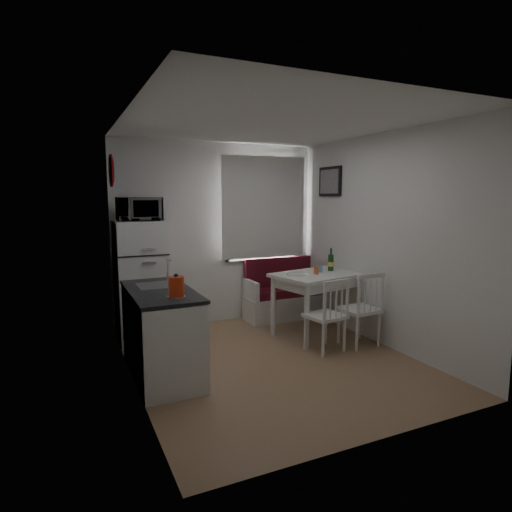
% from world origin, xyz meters
% --- Properties ---
extents(floor, '(3.00, 3.50, 0.02)m').
position_xyz_m(floor, '(0.00, 0.00, 0.00)').
color(floor, '#A47A57').
rests_on(floor, ground).
extents(ceiling, '(3.00, 3.50, 0.02)m').
position_xyz_m(ceiling, '(0.00, 0.00, 2.60)').
color(ceiling, white).
rests_on(ceiling, wall_back).
extents(wall_back, '(3.00, 0.02, 2.60)m').
position_xyz_m(wall_back, '(0.00, 1.75, 1.30)').
color(wall_back, white).
rests_on(wall_back, floor).
extents(wall_front, '(3.00, 0.02, 2.60)m').
position_xyz_m(wall_front, '(0.00, -1.75, 1.30)').
color(wall_front, white).
rests_on(wall_front, floor).
extents(wall_left, '(0.02, 3.50, 2.60)m').
position_xyz_m(wall_left, '(-1.50, 0.00, 1.30)').
color(wall_left, white).
rests_on(wall_left, floor).
extents(wall_right, '(0.02, 3.50, 2.60)m').
position_xyz_m(wall_right, '(1.50, 0.00, 1.30)').
color(wall_right, white).
rests_on(wall_right, floor).
extents(window, '(1.22, 0.06, 1.47)m').
position_xyz_m(window, '(0.70, 1.72, 1.62)').
color(window, white).
rests_on(window, wall_back).
extents(curtain, '(1.35, 0.02, 1.50)m').
position_xyz_m(curtain, '(0.70, 1.65, 1.68)').
color(curtain, white).
rests_on(curtain, wall_back).
extents(kitchen_counter, '(0.62, 1.32, 1.16)m').
position_xyz_m(kitchen_counter, '(-1.20, 0.16, 0.46)').
color(kitchen_counter, white).
rests_on(kitchen_counter, floor).
extents(wall_sign, '(0.03, 0.40, 0.40)m').
position_xyz_m(wall_sign, '(-1.47, 1.45, 2.15)').
color(wall_sign, '#1A3F9C').
rests_on(wall_sign, wall_left).
extents(picture_frame, '(0.04, 0.52, 0.42)m').
position_xyz_m(picture_frame, '(1.48, 1.10, 2.05)').
color(picture_frame, black).
rests_on(picture_frame, wall_right).
extents(bench, '(1.27, 0.49, 0.91)m').
position_xyz_m(bench, '(0.99, 1.51, 0.30)').
color(bench, white).
rests_on(bench, floor).
extents(dining_table, '(1.24, 0.99, 0.83)m').
position_xyz_m(dining_table, '(0.97, 0.60, 0.74)').
color(dining_table, white).
rests_on(dining_table, floor).
extents(chair_left, '(0.47, 0.46, 0.48)m').
position_xyz_m(chair_left, '(0.72, -0.06, 0.55)').
color(chair_left, white).
rests_on(chair_left, floor).
extents(chair_right, '(0.47, 0.45, 0.50)m').
position_xyz_m(chair_right, '(1.22, -0.06, 0.57)').
color(chair_right, white).
rests_on(chair_right, floor).
extents(fridge, '(0.61, 0.61, 1.54)m').
position_xyz_m(fridge, '(-1.18, 1.40, 0.77)').
color(fridge, white).
rests_on(fridge, floor).
extents(microwave, '(0.53, 0.36, 0.29)m').
position_xyz_m(microwave, '(-1.18, 1.35, 1.68)').
color(microwave, white).
rests_on(microwave, fridge).
extents(kettle, '(0.17, 0.17, 0.23)m').
position_xyz_m(kettle, '(-1.15, -0.31, 1.01)').
color(kettle, red).
rests_on(kettle, kitchen_counter).
extents(wine_bottle, '(0.08, 0.08, 0.31)m').
position_xyz_m(wine_bottle, '(1.25, 0.70, 0.99)').
color(wine_bottle, '#15441C').
rests_on(wine_bottle, dining_table).
extents(drinking_glass_orange, '(0.06, 0.06, 0.10)m').
position_xyz_m(drinking_glass_orange, '(0.92, 0.55, 0.88)').
color(drinking_glass_orange, '#CF5F22').
rests_on(drinking_glass_orange, dining_table).
extents(drinking_glass_blue, '(0.06, 0.06, 0.09)m').
position_xyz_m(drinking_glass_blue, '(1.05, 0.65, 0.88)').
color(drinking_glass_blue, '#76A7C9').
rests_on(drinking_glass_blue, dining_table).
extents(plate, '(0.26, 0.26, 0.02)m').
position_xyz_m(plate, '(0.67, 0.62, 0.84)').
color(plate, white).
rests_on(plate, dining_table).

